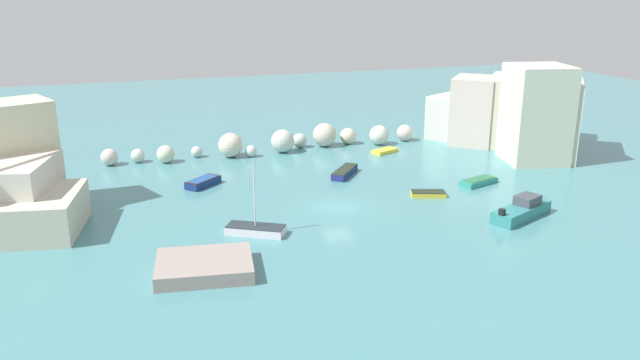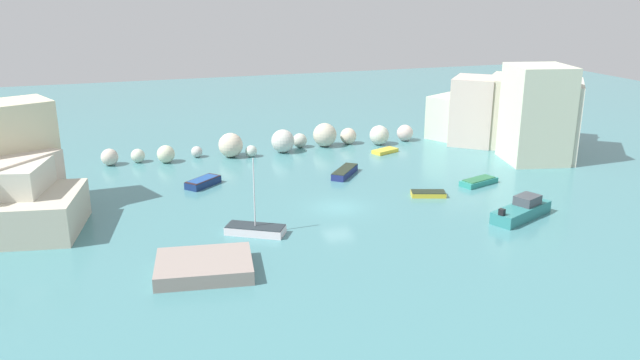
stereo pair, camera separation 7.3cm
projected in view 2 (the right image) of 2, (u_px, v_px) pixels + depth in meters
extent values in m
plane|color=teal|center=(338.00, 208.00, 53.70)|extent=(160.00, 160.00, 0.00)
cube|color=beige|center=(19.00, 214.00, 47.93)|extent=(10.08, 8.92, 3.01)
cube|color=beige|center=(4.00, 194.00, 49.16)|extent=(8.51, 8.54, 5.16)
cube|color=beige|center=(474.00, 111.00, 74.10)|extent=(7.35, 7.47, 7.80)
cube|color=beige|center=(462.00, 119.00, 76.14)|extent=(7.95, 8.65, 5.17)
cube|color=beige|center=(521.00, 111.00, 73.57)|extent=(11.26, 11.34, 7.85)
cube|color=beige|center=(519.00, 110.00, 74.87)|extent=(8.88, 8.99, 7.70)
cube|color=beige|center=(553.00, 119.00, 68.80)|extent=(9.61, 10.12, 8.15)
cube|color=beige|center=(536.00, 114.00, 66.24)|extent=(7.05, 7.22, 10.14)
sphere|color=beige|center=(110.00, 157.00, 65.86)|extent=(1.76, 1.76, 1.76)
sphere|color=silver|center=(138.00, 156.00, 66.98)|extent=(1.45, 1.45, 1.45)
sphere|color=beige|center=(166.00, 154.00, 66.83)|extent=(1.86, 1.86, 1.86)
sphere|color=beige|center=(197.00, 152.00, 68.96)|extent=(1.22, 1.22, 1.22)
sphere|color=beige|center=(231.00, 145.00, 68.90)|extent=(2.65, 2.65, 2.65)
sphere|color=silver|center=(251.00, 151.00, 69.14)|extent=(1.28, 1.28, 1.28)
sphere|color=beige|center=(283.00, 141.00, 70.78)|extent=(2.59, 2.59, 2.59)
sphere|color=beige|center=(300.00, 140.00, 73.01)|extent=(1.65, 1.65, 1.65)
sphere|color=beige|center=(325.00, 135.00, 73.35)|extent=(2.72, 2.72, 2.72)
sphere|color=beige|center=(348.00, 136.00, 74.58)|extent=(1.89, 1.89, 1.89)
sphere|color=beige|center=(379.00, 135.00, 74.19)|extent=(2.29, 2.29, 2.29)
sphere|color=beige|center=(405.00, 133.00, 76.06)|extent=(1.94, 1.94, 1.94)
cube|color=gray|center=(204.00, 266.00, 41.53)|extent=(6.87, 5.77, 0.95)
cube|color=gold|center=(428.00, 194.00, 56.50)|extent=(3.29, 2.23, 0.40)
cube|color=#222D1F|center=(428.00, 192.00, 56.43)|extent=(3.23, 2.19, 0.06)
cube|color=white|center=(255.00, 230.00, 48.00)|extent=(4.66, 3.69, 0.61)
cube|color=#273137|center=(255.00, 226.00, 47.90)|extent=(4.57, 3.62, 0.06)
cylinder|color=silver|center=(254.00, 193.00, 47.11)|extent=(0.10, 0.10, 5.35)
cube|color=teal|center=(521.00, 212.00, 51.21)|extent=(6.37, 4.22, 0.98)
cube|color=#3F444C|center=(527.00, 200.00, 51.47)|extent=(2.43, 2.19, 0.75)
cube|color=black|center=(502.00, 212.00, 49.11)|extent=(0.51, 0.55, 0.50)
cube|color=navy|center=(345.00, 172.00, 62.54)|extent=(3.84, 4.27, 0.64)
cube|color=#252F21|center=(345.00, 169.00, 62.44)|extent=(3.76, 4.18, 0.06)
cube|color=yellow|center=(385.00, 151.00, 70.91)|extent=(3.25, 2.38, 0.40)
cube|color=navy|center=(203.00, 183.00, 59.33)|extent=(3.66, 3.44, 0.64)
cube|color=#311F21|center=(203.00, 179.00, 59.23)|extent=(3.59, 3.37, 0.06)
cube|color=#234C93|center=(203.00, 179.00, 59.22)|extent=(3.11, 2.92, 0.08)
cube|color=teal|center=(479.00, 182.00, 59.78)|extent=(4.13, 2.60, 0.51)
cube|color=#2D7047|center=(479.00, 179.00, 59.69)|extent=(3.51, 2.21, 0.08)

